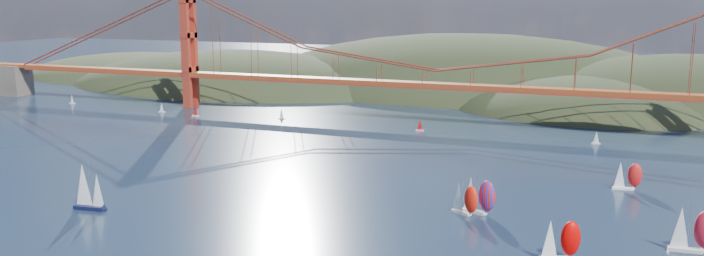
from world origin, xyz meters
name	(u,v)px	position (x,y,z in m)	size (l,w,h in m)	color
headlands	(562,120)	(44.95, 278.29, -12.46)	(725.00, 225.00, 96.00)	black
bridge	(433,45)	(-1.75, 180.00, 32.23)	(552.00, 12.00, 55.00)	#8E3916
sloop_navy	(88,187)	(-51.08, 32.39, 5.67)	(8.46, 5.05, 12.84)	black
racer_0	(464,198)	(36.90, 61.67, 4.05)	(7.62, 5.60, 8.58)	white
racer_1	(560,239)	(60.74, 39.23, 4.40)	(8.32, 5.72, 9.31)	silver
racer_2	(692,229)	(85.91, 53.65, 4.93)	(9.17, 3.89, 10.43)	silver
racer_3	(627,175)	(73.96, 99.02, 4.04)	(7.61, 3.87, 8.56)	white
racer_rwb	(478,195)	(39.88, 63.46, 4.68)	(8.84, 5.38, 9.90)	silver
distant_boat_0	(72,99)	(-179.85, 165.94, 2.41)	(3.00, 2.00, 4.70)	silver
distant_boat_1	(162,107)	(-123.07, 160.54, 2.41)	(3.00, 2.00, 4.70)	silver
distant_boat_2	(195,111)	(-102.67, 157.11, 2.41)	(3.00, 2.00, 4.70)	silver
distant_boat_3	(281,113)	(-64.19, 164.74, 2.41)	(3.00, 2.00, 4.70)	silver
distant_boat_8	(596,138)	(64.51, 158.50, 2.41)	(3.00, 2.00, 4.70)	silver
distant_boat_9	(420,125)	(-1.06, 159.81, 2.41)	(3.00, 2.00, 4.70)	silver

